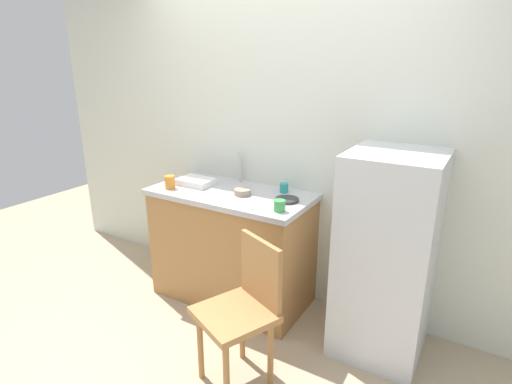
# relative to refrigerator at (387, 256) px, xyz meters

# --- Properties ---
(ground_plane) EXTENTS (8.00, 8.00, 0.00)m
(ground_plane) POSITION_rel_refrigerator_xyz_m (-0.91, -0.66, -0.67)
(ground_plane) COLOR tan
(back_wall) EXTENTS (4.80, 0.10, 2.65)m
(back_wall) POSITION_rel_refrigerator_xyz_m (-0.91, 0.34, 0.65)
(back_wall) COLOR silver
(back_wall) RESTS_ON ground_plane
(cabinet_base) EXTENTS (1.21, 0.60, 0.87)m
(cabinet_base) POSITION_rel_refrigerator_xyz_m (-1.18, -0.01, -0.24)
(cabinet_base) COLOR #A87542
(cabinet_base) RESTS_ON ground_plane
(countertop) EXTENTS (1.25, 0.64, 0.04)m
(countertop) POSITION_rel_refrigerator_xyz_m (-1.18, -0.01, 0.22)
(countertop) COLOR #B7B7BC
(countertop) RESTS_ON cabinet_base
(faucet) EXTENTS (0.02, 0.02, 0.24)m
(faucet) POSITION_rel_refrigerator_xyz_m (-1.26, 0.24, 0.36)
(faucet) COLOR #B7B7BC
(faucet) RESTS_ON countertop
(refrigerator) EXTENTS (0.55, 0.59, 1.34)m
(refrigerator) POSITION_rel_refrigerator_xyz_m (0.00, 0.00, 0.00)
(refrigerator) COLOR silver
(refrigerator) RESTS_ON ground_plane
(chair) EXTENTS (0.53, 0.53, 0.89)m
(chair) POSITION_rel_refrigerator_xyz_m (-0.62, -0.72, -0.17)
(chair) COLOR #A87542
(chair) RESTS_ON ground_plane
(dish_tray) EXTENTS (0.28, 0.20, 0.05)m
(dish_tray) POSITION_rel_refrigerator_xyz_m (-1.52, -0.01, 0.26)
(dish_tray) COLOR white
(dish_tray) RESTS_ON countertop
(terracotta_bowl) EXTENTS (0.12, 0.12, 0.04)m
(terracotta_bowl) POSITION_rel_refrigerator_xyz_m (-1.06, -0.04, 0.26)
(terracotta_bowl) COLOR gray
(terracotta_bowl) RESTS_ON countertop
(hotplate) EXTENTS (0.17, 0.17, 0.02)m
(hotplate) POSITION_rel_refrigerator_xyz_m (-0.72, 0.01, 0.25)
(hotplate) COLOR #2D2D2D
(hotplate) RESTS_ON countertop
(cup_teal) EXTENTS (0.07, 0.07, 0.07)m
(cup_teal) POSITION_rel_refrigerator_xyz_m (-0.83, 0.18, 0.27)
(cup_teal) COLOR teal
(cup_teal) RESTS_ON countertop
(cup_green) EXTENTS (0.08, 0.08, 0.08)m
(cup_green) POSITION_rel_refrigerator_xyz_m (-0.67, -0.19, 0.27)
(cup_green) COLOR green
(cup_green) RESTS_ON countertop
(cup_orange) EXTENTS (0.08, 0.08, 0.10)m
(cup_orange) POSITION_rel_refrigerator_xyz_m (-1.63, -0.19, 0.29)
(cup_orange) COLOR orange
(cup_orange) RESTS_ON countertop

